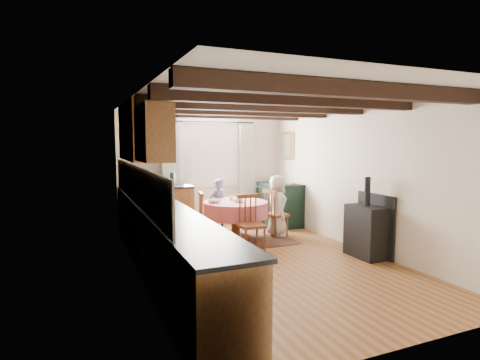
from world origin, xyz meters
name	(u,v)px	position (x,y,z in m)	size (l,w,h in m)	color
floor	(261,260)	(0.00, 0.00, 0.00)	(3.60, 5.50, 0.00)	#9C5A2F
ceiling	(261,100)	(0.00, 0.00, 2.40)	(3.60, 5.50, 0.00)	white
wall_back	(204,169)	(0.00, 2.75, 1.20)	(3.60, 0.00, 2.40)	silver
wall_front	(406,213)	(0.00, -2.75, 1.20)	(3.60, 0.00, 2.40)	silver
wall_left	(137,187)	(-1.80, 0.00, 1.20)	(0.00, 5.50, 2.40)	silver
wall_right	(358,177)	(1.80, 0.00, 1.20)	(0.00, 5.50, 2.40)	silver
beam_a	(351,89)	(0.00, -2.00, 2.31)	(3.60, 0.16, 0.16)	black
beam_b	(298,99)	(0.00, -1.00, 2.31)	(3.60, 0.16, 0.16)	black
beam_c	(261,106)	(0.00, 0.00, 2.31)	(3.60, 0.16, 0.16)	black
beam_d	(235,111)	(0.00, 1.00, 2.31)	(3.60, 0.16, 0.16)	black
beam_e	(216,115)	(0.00, 2.00, 2.31)	(3.60, 0.16, 0.16)	black
splash_left	(136,185)	(-1.78, 0.30, 1.20)	(0.02, 4.50, 0.55)	beige
splash_back	(158,171)	(-1.00, 2.73, 1.20)	(1.40, 0.02, 0.55)	beige
base_cabinet_left	(161,242)	(-1.50, 0.00, 0.44)	(0.60, 5.30, 0.88)	olive
base_cabinet_back	(159,210)	(-1.05, 2.45, 0.44)	(1.30, 0.60, 0.88)	olive
worktop_left	(162,208)	(-1.48, 0.00, 0.90)	(0.64, 5.30, 0.04)	black
worktop_back	(158,187)	(-1.05, 2.43, 0.90)	(1.30, 0.64, 0.04)	black
wall_cabinet_glass	(136,132)	(-1.63, 1.20, 1.95)	(0.34, 1.80, 0.90)	olive
wall_cabinet_solid	(154,133)	(-1.63, -0.30, 1.90)	(0.34, 0.90, 0.70)	olive
window_frame	(209,150)	(0.10, 2.73, 1.60)	(1.34, 0.03, 1.54)	white
window_pane	(209,150)	(0.10, 2.74, 1.60)	(1.20, 0.01, 1.40)	white
curtain_left	(171,176)	(-0.75, 2.65, 1.10)	(0.35, 0.10, 2.10)	#B6B6B6
curtain_right	(247,173)	(0.95, 2.65, 1.10)	(0.35, 0.10, 2.10)	#B6B6B6
curtain_rod	(210,122)	(0.10, 2.65, 2.20)	(0.03, 0.03, 2.00)	black
wall_picture	(287,146)	(1.77, 2.30, 1.70)	(0.04, 0.50, 0.60)	gold
wall_plate	(250,146)	(1.05, 2.72, 1.70)	(0.30, 0.30, 0.02)	silver
rug	(235,239)	(0.12, 1.29, 0.01)	(1.94, 1.51, 0.01)	#4D2E28
dining_table	(235,221)	(0.12, 1.29, 0.35)	(1.17, 1.17, 0.70)	#BE706F
chair_near	(252,223)	(0.08, 0.50, 0.47)	(0.40, 0.42, 0.93)	brown
chair_left	(192,219)	(-0.72, 1.25, 0.46)	(0.40, 0.41, 0.92)	brown
chair_right	(276,213)	(0.93, 1.24, 0.45)	(0.38, 0.40, 0.90)	brown
aga_range	(280,204)	(1.47, 2.07, 0.46)	(0.65, 1.00, 0.92)	black
cast_iron_stove	(366,217)	(1.58, -0.49, 0.63)	(0.38, 0.63, 1.25)	black
child_far	(218,206)	(0.00, 1.92, 0.53)	(0.39, 0.25, 1.06)	#4B566D
child_right	(277,206)	(0.97, 1.26, 0.58)	(0.57, 0.37, 1.16)	beige
bowl_a	(214,201)	(-0.28, 1.33, 0.73)	(0.24, 0.24, 0.06)	silver
bowl_b	(238,200)	(0.16, 1.24, 0.73)	(0.19, 0.19, 0.06)	silver
cup	(231,198)	(0.11, 1.47, 0.75)	(0.09, 0.09, 0.09)	silver
canister_tall	(148,181)	(-1.25, 2.39, 1.03)	(0.13, 0.13, 0.22)	#262628
canister_wide	(156,181)	(-1.08, 2.43, 1.01)	(0.17, 0.17, 0.19)	#262628
canister_slim	(172,179)	(-0.79, 2.32, 1.05)	(0.09, 0.09, 0.26)	#262628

